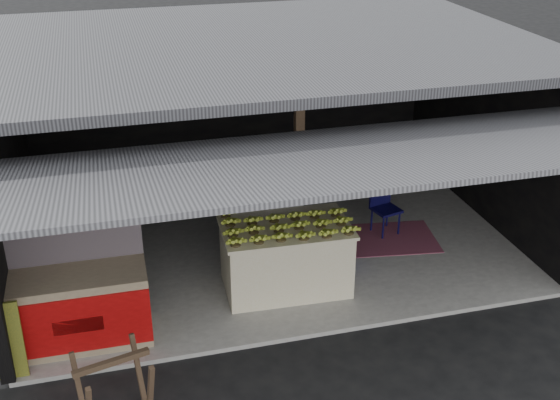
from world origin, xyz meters
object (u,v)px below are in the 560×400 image
object	(u,v)px
plastic_chair	(383,203)
neighbor_stall	(78,304)
banana_table	(286,257)
white_crate	(265,214)
water_barrel	(340,249)
sawhorse	(114,382)

from	to	relation	value
plastic_chair	neighbor_stall	bearing A→B (deg)	-174.23
banana_table	white_crate	bearing A→B (deg)	93.00
banana_table	water_barrel	distance (m)	1.00
white_crate	plastic_chair	world-z (taller)	white_crate
banana_table	plastic_chair	world-z (taller)	banana_table
banana_table	white_crate	xyz separation A→B (m)	(-0.01, 1.08, 0.08)
neighbor_stall	plastic_chair	distance (m)	4.71
neighbor_stall	water_barrel	distance (m)	3.62
neighbor_stall	plastic_chair	xyz separation A→B (m)	(4.43, 1.60, -0.04)
banana_table	plastic_chair	bearing A→B (deg)	33.85
sawhorse	banana_table	bearing A→B (deg)	24.78
white_crate	banana_table	bearing A→B (deg)	-87.13
sawhorse	plastic_chair	world-z (taller)	plastic_chair
white_crate	plastic_chair	size ratio (longest dim) A/B	1.37
neighbor_stall	sawhorse	distance (m)	1.42
white_crate	sawhorse	world-z (taller)	white_crate
white_crate	sawhorse	xyz separation A→B (m)	(-2.27, -2.94, -0.13)
banana_table	neighbor_stall	size ratio (longest dim) A/B	1.02
banana_table	water_barrel	world-z (taller)	banana_table
banana_table	water_barrel	size ratio (longest dim) A/B	3.82
banana_table	sawhorse	size ratio (longest dim) A/B	2.08
sawhorse	plastic_chair	xyz separation A→B (m)	(4.10, 2.98, 0.05)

